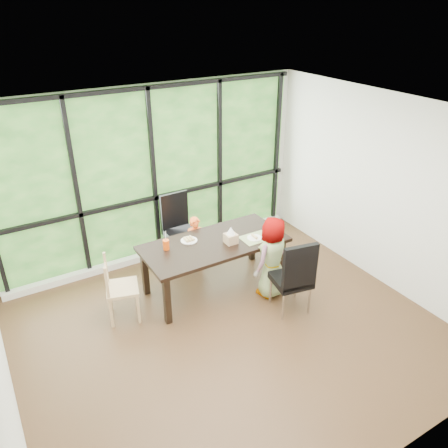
{
  "coord_description": "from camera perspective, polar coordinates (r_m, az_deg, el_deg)",
  "views": [
    {
      "loc": [
        -2.32,
        -3.74,
        3.79
      ],
      "look_at": [
        0.4,
        0.81,
        1.05
      ],
      "focal_mm": 35.7,
      "sensor_mm": 36.0,
      "label": 1
    }
  ],
  "objects": [
    {
      "name": "window_mullions",
      "position": [
        6.82,
        -8.97,
        6.04
      ],
      "size": [
        4.8,
        0.06,
        2.65
      ],
      "primitive_type": null,
      "color": "black",
      "rests_on": "back_wall"
    },
    {
      "name": "foliage_backdrop",
      "position": [
        6.85,
        -9.1,
        6.14
      ],
      "size": [
        4.8,
        0.02,
        2.65
      ],
      "primitive_type": "cube",
      "color": "#20461B",
      "rests_on": "back_wall"
    },
    {
      "name": "chair_interior_leather",
      "position": [
        5.9,
        8.62,
        -6.46
      ],
      "size": [
        0.54,
        0.54,
        1.08
      ],
      "primitive_type": "cube",
      "rotation": [
        0.0,
        0.0,
        2.95
      ],
      "color": "black",
      "rests_on": "ground"
    },
    {
      "name": "placemat",
      "position": [
        6.25,
        4.09,
        -1.79
      ],
      "size": [
        0.41,
        0.3,
        0.01
      ],
      "primitive_type": "cube",
      "color": "tan",
      "rests_on": "dining_table"
    },
    {
      "name": "crepe_rolls_near",
      "position": [
        6.23,
        3.93,
        -1.59
      ],
      "size": [
        0.05,
        0.12,
        0.04
      ],
      "primitive_type": null,
      "color": "tan",
      "rests_on": "plate_near"
    },
    {
      "name": "chair_window_leather",
      "position": [
        6.96,
        -5.58,
        -0.62
      ],
      "size": [
        0.48,
        0.48,
        1.08
      ],
      "primitive_type": "cube",
      "rotation": [
        0.0,
        0.0,
        0.04
      ],
      "color": "black",
      "rests_on": "ground"
    },
    {
      "name": "straw_white",
      "position": [
        5.94,
        -7.49,
        -1.73
      ],
      "size": [
        0.01,
        0.04,
        0.2
      ],
      "primitive_type": "cylinder",
      "rotation": [
        0.14,
        0.0,
        0.0
      ],
      "color": "white",
      "rests_on": "orange_cup"
    },
    {
      "name": "chair_end_beech",
      "position": [
        5.89,
        -12.91,
        -8.0
      ],
      "size": [
        0.5,
        0.51,
        0.9
      ],
      "primitive_type": "cube",
      "rotation": [
        0.0,
        0.0,
        1.29
      ],
      "color": "tan",
      "rests_on": "ground"
    },
    {
      "name": "green_cup",
      "position": [
        6.3,
        6.34,
        -1.02
      ],
      "size": [
        0.08,
        0.08,
        0.13
      ],
      "primitive_type": "cylinder",
      "color": "#51B429",
      "rests_on": "dining_table"
    },
    {
      "name": "plate_near",
      "position": [
        6.24,
        3.92,
        -1.79
      ],
      "size": [
        0.21,
        0.21,
        0.01
      ],
      "primitive_type": "cylinder",
      "color": "white",
      "rests_on": "dining_table"
    },
    {
      "name": "back_wall",
      "position": [
        6.87,
        -9.16,
        6.19
      ],
      "size": [
        5.0,
        0.0,
        5.0
      ],
      "primitive_type": "plane",
      "rotation": [
        1.57,
        0.0,
        0.0
      ],
      "color": "silver",
      "rests_on": "ground"
    },
    {
      "name": "tissue",
      "position": [
        6.03,
        0.88,
        -0.84
      ],
      "size": [
        0.12,
        0.12,
        0.11
      ],
      "primitive_type": "cone",
      "color": "white",
      "rests_on": "tissue_box"
    },
    {
      "name": "ground",
      "position": [
        5.81,
        0.69,
        -13.39
      ],
      "size": [
        5.0,
        5.0,
        0.0
      ],
      "primitive_type": "plane",
      "color": "black",
      "rests_on": "ground"
    },
    {
      "name": "dining_table",
      "position": [
        6.33,
        -1.25,
        -5.29
      ],
      "size": [
        2.08,
        1.12,
        0.75
      ],
      "primitive_type": "cube",
      "rotation": [
        0.0,
        0.0,
        0.09
      ],
      "color": "black",
      "rests_on": "ground"
    },
    {
      "name": "child_older",
      "position": [
        6.13,
        6.01,
        -4.31
      ],
      "size": [
        0.66,
        0.52,
        1.18
      ],
      "primitive_type": "imported",
      "rotation": [
        0.0,
        0.0,
        3.43
      ],
      "color": "slate",
      "rests_on": "ground"
    },
    {
      "name": "child_toddler",
      "position": [
        6.72,
        -3.63,
        -2.58
      ],
      "size": [
        0.37,
        0.31,
        0.88
      ],
      "primitive_type": "imported",
      "rotation": [
        0.0,
        0.0,
        -0.34
      ],
      "color": "#FE6124",
      "rests_on": "ground"
    },
    {
      "name": "orange_cup",
      "position": [
        5.99,
        -7.42,
        -2.64
      ],
      "size": [
        0.09,
        0.09,
        0.14
      ],
      "primitive_type": "cylinder",
      "color": "#E84C0D",
      "rests_on": "dining_table"
    },
    {
      "name": "plate_far",
      "position": [
        6.18,
        -4.5,
        -2.12
      ],
      "size": [
        0.23,
        0.23,
        0.01
      ],
      "primitive_type": "cylinder",
      "color": "white",
      "rests_on": "dining_table"
    },
    {
      "name": "tissue_box",
      "position": [
        6.09,
        0.87,
        -1.86
      ],
      "size": [
        0.16,
        0.16,
        0.14
      ],
      "primitive_type": "cube",
      "color": "tan",
      "rests_on": "dining_table"
    },
    {
      "name": "straw_pink",
      "position": [
        6.25,
        6.38,
        -0.19
      ],
      "size": [
        0.01,
        0.04,
        0.2
      ],
      "primitive_type": "cylinder",
      "rotation": [
        0.14,
        0.0,
        0.0
      ],
      "color": "pink",
      "rests_on": "green_cup"
    },
    {
      "name": "white_mug",
      "position": [
        6.6,
        5.7,
        0.15
      ],
      "size": [
        0.08,
        0.08,
        0.08
      ],
      "primitive_type": "cylinder",
      "color": "white",
      "rests_on": "dining_table"
    },
    {
      "name": "window_sill",
      "position": [
        7.35,
        -8.12,
        -3.53
      ],
      "size": [
        4.8,
        0.12,
        0.1
      ],
      "primitive_type": "cube",
      "color": "silver",
      "rests_on": "ground"
    },
    {
      "name": "crepe_rolls_far",
      "position": [
        6.17,
        -4.51,
        -1.92
      ],
      "size": [
        0.15,
        0.12,
        0.04
      ],
      "primitive_type": null,
      "color": "tan",
      "rests_on": "plate_far"
    }
  ]
}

